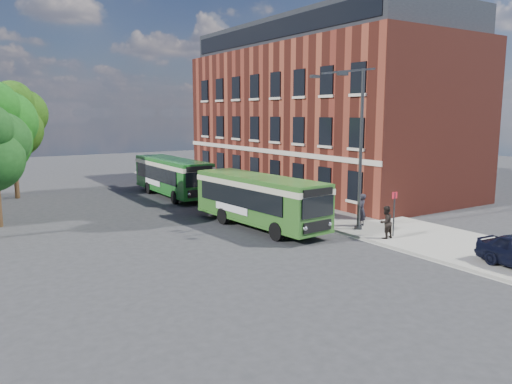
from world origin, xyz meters
TOP-DOWN VIEW (x-y plane):
  - ground at (0.00, 0.00)m, footprint 120.00×120.00m
  - pavement at (7.00, 8.00)m, footprint 6.00×48.00m
  - kerb_line at (3.95, 8.00)m, footprint 0.12×48.00m
  - brick_office at (14.00, 12.00)m, footprint 12.10×26.00m
  - street_lamp at (4.84, -2.00)m, footprint 2.96×2.38m
  - bus_stop_sign at (5.60, -4.20)m, footprint 0.35×0.08m
  - bus_front at (1.05, 1.89)m, footprint 3.34×9.97m
  - bus_rear at (1.20, 14.89)m, footprint 2.75×10.37m
  - pedestrian_a at (5.88, -1.54)m, footprint 0.82×0.71m
  - pedestrian_b at (4.88, -4.31)m, footprint 0.87×0.70m
  - tree_right at (-9.38, 20.59)m, footprint 5.35×5.09m

SIDE VIEW (x-z plane):
  - ground at x=0.00m, z-range 0.00..0.00m
  - kerb_line at x=3.95m, z-range 0.00..0.01m
  - pavement at x=7.00m, z-range 0.00..0.15m
  - pedestrian_b at x=4.88m, z-range 0.15..1.86m
  - pedestrian_a at x=5.88m, z-range 0.15..2.04m
  - bus_stop_sign at x=5.60m, z-range 0.25..2.77m
  - bus_front at x=1.05m, z-range 0.32..3.34m
  - bus_rear at x=1.20m, z-range 0.32..3.34m
  - street_lamp at x=4.84m, z-range 0.29..9.29m
  - tree_right at x=-9.38m, z-range 1.61..10.65m
  - brick_office at x=14.00m, z-range -0.13..14.07m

